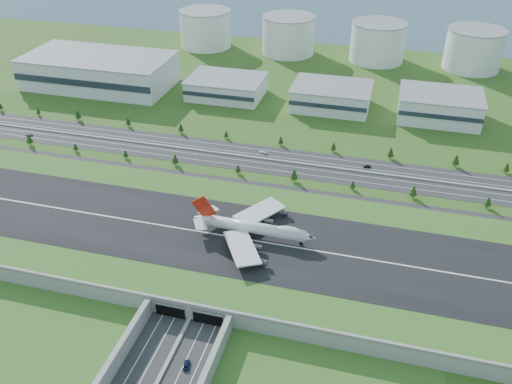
% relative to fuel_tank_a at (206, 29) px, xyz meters
% --- Properties ---
extents(ground, '(1200.00, 1200.00, 0.00)m').
position_rel_fuel_tank_a_xyz_m(ground, '(120.00, -310.00, -17.50)').
color(ground, '#28551A').
rests_on(ground, ground).
extents(airfield_deck, '(520.00, 100.00, 9.20)m').
position_rel_fuel_tank_a_xyz_m(airfield_deck, '(120.00, -310.09, -13.38)').
color(airfield_deck, gray).
rests_on(airfield_deck, ground).
extents(north_expressway, '(560.00, 36.00, 0.12)m').
position_rel_fuel_tank_a_xyz_m(north_expressway, '(120.00, -215.00, -17.44)').
color(north_expressway, '#28282B').
rests_on(north_expressway, ground).
extents(tree_row, '(504.86, 48.61, 8.33)m').
position_rel_fuel_tank_a_xyz_m(tree_row, '(133.58, -215.37, -12.91)').
color(tree_row, '#3D2819').
rests_on(tree_row, ground).
extents(hangar_west, '(120.00, 60.00, 25.00)m').
position_rel_fuel_tank_a_xyz_m(hangar_west, '(-50.00, -125.00, -5.00)').
color(hangar_west, silver).
rests_on(hangar_west, ground).
extents(hangar_mid_a, '(58.00, 42.00, 15.00)m').
position_rel_fuel_tank_a_xyz_m(hangar_mid_a, '(60.00, -120.00, -10.00)').
color(hangar_mid_a, silver).
rests_on(hangar_mid_a, ground).
extents(hangar_mid_b, '(58.00, 42.00, 17.00)m').
position_rel_fuel_tank_a_xyz_m(hangar_mid_b, '(145.00, -120.00, -9.00)').
color(hangar_mid_b, silver).
rests_on(hangar_mid_b, ground).
extents(hangar_mid_c, '(58.00, 42.00, 19.00)m').
position_rel_fuel_tank_a_xyz_m(hangar_mid_c, '(225.00, -120.00, -8.00)').
color(hangar_mid_c, silver).
rests_on(hangar_mid_c, ground).
extents(fuel_tank_a, '(50.00, 50.00, 35.00)m').
position_rel_fuel_tank_a_xyz_m(fuel_tank_a, '(0.00, 0.00, 0.00)').
color(fuel_tank_a, silver).
rests_on(fuel_tank_a, ground).
extents(fuel_tank_b, '(50.00, 50.00, 35.00)m').
position_rel_fuel_tank_a_xyz_m(fuel_tank_b, '(85.00, 0.00, 0.00)').
color(fuel_tank_b, silver).
rests_on(fuel_tank_b, ground).
extents(fuel_tank_c, '(50.00, 50.00, 35.00)m').
position_rel_fuel_tank_a_xyz_m(fuel_tank_c, '(170.00, 0.00, 0.00)').
color(fuel_tank_c, silver).
rests_on(fuel_tank_c, ground).
extents(fuel_tank_d, '(50.00, 50.00, 35.00)m').
position_rel_fuel_tank_a_xyz_m(fuel_tank_d, '(255.00, 0.00, 0.00)').
color(fuel_tank_d, silver).
rests_on(fuel_tank_d, ground).
extents(bay_water, '(1200.00, 260.00, 0.06)m').
position_rel_fuel_tank_a_xyz_m(bay_water, '(120.00, 170.00, -17.47)').
color(bay_water, '#344E63').
rests_on(bay_water, ground).
extents(boeing_747, '(63.24, 59.79, 19.55)m').
position_rel_fuel_tank_a_xyz_m(boeing_747, '(133.95, -306.78, -3.93)').
color(boeing_747, silver).
rests_on(boeing_747, airfield_deck).
extents(car_2, '(3.60, 5.75, 1.48)m').
position_rel_fuel_tank_a_xyz_m(car_2, '(127.84, -383.62, -16.64)').
color(car_2, '#0B1A38').
rests_on(car_2, ground).
extents(car_4, '(5.11, 2.96, 1.64)m').
position_rel_fuel_tank_a_xyz_m(car_4, '(-51.35, -225.25, -16.56)').
color(car_4, '#515156').
rests_on(car_4, ground).
extents(car_5, '(4.78, 3.16, 1.49)m').
position_rel_fuel_tank_a_xyz_m(car_5, '(181.11, -208.46, -16.64)').
color(car_5, black).
rests_on(car_5, ground).
extents(car_7, '(5.84, 3.73, 1.58)m').
position_rel_fuel_tank_a_xyz_m(car_7, '(113.15, -207.47, -16.59)').
color(car_7, white).
rests_on(car_7, ground).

